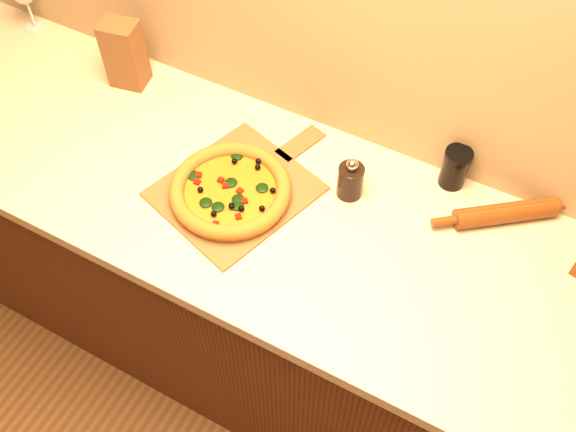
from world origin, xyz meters
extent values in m
cube|color=#411F0D|center=(0.00, 1.43, 0.43)|extent=(2.80, 0.65, 0.86)
cube|color=beige|center=(0.00, 1.43, 0.88)|extent=(2.84, 0.68, 0.04)
cube|color=brown|center=(-0.18, 1.42, 0.90)|extent=(0.43, 0.45, 0.01)
cube|color=brown|center=(-0.11, 1.65, 0.90)|extent=(0.10, 0.16, 0.01)
cylinder|color=#AB722A|center=(-0.18, 1.40, 0.91)|extent=(0.30, 0.30, 0.01)
cylinder|color=orange|center=(-0.18, 1.40, 0.93)|extent=(0.25, 0.25, 0.01)
torus|color=brown|center=(-0.18, 1.40, 0.93)|extent=(0.31, 0.31, 0.04)
ellipsoid|color=black|center=(-0.14, 1.43, 0.93)|extent=(0.03, 0.03, 0.01)
sphere|color=black|center=(-0.22, 1.38, 0.94)|extent=(0.02, 0.02, 0.02)
cube|color=#9A1105|center=(-0.16, 1.35, 0.93)|extent=(0.02, 0.02, 0.01)
cylinder|color=black|center=(0.08, 1.56, 0.95)|extent=(0.07, 0.07, 0.10)
sphere|color=silver|center=(0.08, 1.56, 1.01)|extent=(0.03, 0.03, 0.03)
cylinder|color=#572C0F|center=(0.46, 1.66, 0.93)|extent=(0.24, 0.20, 0.05)
cylinder|color=#572C0F|center=(0.59, 1.76, 0.93)|extent=(0.06, 0.05, 0.02)
cylinder|color=#572C0F|center=(0.33, 1.57, 0.93)|extent=(0.06, 0.05, 0.02)
cylinder|color=silver|center=(-1.11, 1.70, 0.90)|extent=(0.07, 0.07, 0.00)
cylinder|color=silver|center=(-1.11, 1.70, 0.95)|extent=(0.01, 0.01, 0.09)
cube|color=brown|center=(-0.68, 1.64, 1.00)|extent=(0.12, 0.10, 0.21)
cylinder|color=black|center=(0.30, 1.72, 0.95)|extent=(0.07, 0.07, 0.10)
cylinder|color=black|center=(0.30, 1.72, 1.01)|extent=(0.07, 0.07, 0.01)
camera|label=1|loc=(0.44, 0.55, 2.20)|focal=40.00mm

